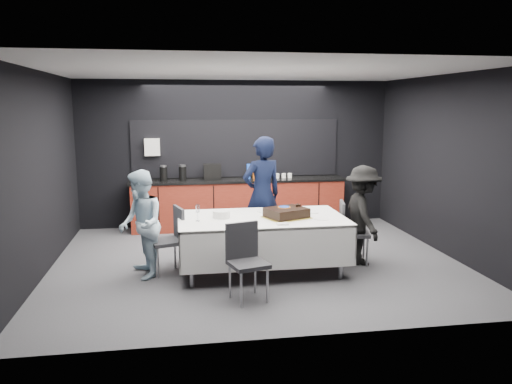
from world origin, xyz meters
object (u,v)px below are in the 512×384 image
cake_assembly (286,213)px  plate_stack (221,214)px  chair_left (172,235)px  person_right (363,215)px  chair_near (246,256)px  champagne_flute (198,210)px  party_table (262,227)px  person_left (141,224)px  chair_right (349,228)px  person_center (262,195)px

cake_assembly → plate_stack: bearing=170.0°
chair_left → person_right: (2.78, -0.03, 0.20)m
cake_assembly → chair_near: bearing=-128.5°
plate_stack → champagne_flute: (-0.34, -0.16, 0.11)m
cake_assembly → champagne_flute: bearing=-180.0°
champagne_flute → party_table: bearing=6.8°
cake_assembly → champagne_flute: (-1.23, -0.00, 0.09)m
champagne_flute → person_left: size_ratio=0.15×
plate_stack → chair_left: bearing=172.9°
chair_right → person_right: bearing=-16.4°
person_left → plate_stack: bearing=79.9°
chair_right → chair_near: same height
chair_left → party_table: bearing=-6.2°
party_table → chair_left: 1.26m
cake_assembly → person_center: person_center is taller
chair_near → plate_stack: bearing=100.6°
champagne_flute → person_right: 2.44m
champagne_flute → cake_assembly: bearing=0.0°
champagne_flute → person_center: (1.06, 1.04, -0.01)m
person_left → chair_near: bearing=40.1°
person_right → person_center: bearing=60.0°
chair_right → person_right: 0.27m
person_center → person_left: 2.05m
cake_assembly → chair_left: 1.63m
cake_assembly → person_right: size_ratio=0.48×
champagne_flute → chair_right: bearing=6.7°
person_left → person_right: person_left is taller
cake_assembly → chair_right: (1.01, 0.26, -0.31)m
cake_assembly → person_center: 1.05m
plate_stack → chair_near: chair_near is taller
person_left → party_table: bearing=77.3°
chair_right → cake_assembly: bearing=-165.5°
cake_assembly → person_center: bearing=99.1°
chair_right → person_center: size_ratio=0.50×
chair_near → person_center: (0.53, 1.91, 0.39)m
chair_left → chair_near: bearing=-51.6°
cake_assembly → person_right: person_right is taller
champagne_flute → chair_right: 2.29m
plate_stack → person_left: 1.10m
champagne_flute → chair_right: champagne_flute is taller
champagne_flute → chair_left: champagne_flute is taller
chair_right → chair_near: (-1.71, -1.14, 0.00)m
plate_stack → champagne_flute: bearing=-154.8°
chair_right → person_left: 3.01m
cake_assembly → chair_near: size_ratio=0.75×
champagne_flute → person_right: (2.42, 0.21, -0.21)m
chair_right → party_table: bearing=-173.4°
plate_stack → person_right: (2.09, 0.05, -0.10)m
chair_right → person_left: (-3.00, -0.15, 0.20)m
plate_stack → cake_assembly: bearing=-10.0°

